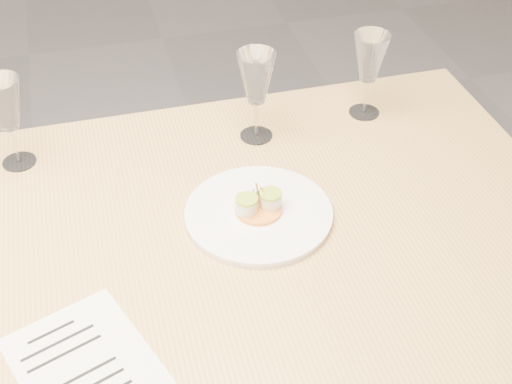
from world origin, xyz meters
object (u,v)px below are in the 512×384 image
object	(u,v)px
dinner_plate	(259,213)
wine_glass_3	(370,59)
recipe_sheet	(85,364)
wine_glass_1	(5,106)
wine_glass_2	(256,80)

from	to	relation	value
dinner_plate	wine_glass_3	distance (m)	0.48
dinner_plate	recipe_sheet	size ratio (longest dim) A/B	0.95
dinner_plate	wine_glass_3	size ratio (longest dim) A/B	1.43
wine_glass_3	recipe_sheet	bearing A→B (deg)	-141.18
recipe_sheet	wine_glass_3	bearing A→B (deg)	18.33
wine_glass_1	wine_glass_2	size ratio (longest dim) A/B	0.98
wine_glass_2	wine_glass_3	xyz separation A→B (m)	(0.28, 0.03, -0.00)
wine_glass_1	recipe_sheet	bearing A→B (deg)	-80.86
dinner_plate	wine_glass_1	xyz separation A→B (m)	(-0.47, 0.32, 0.14)
dinner_plate	recipe_sheet	distance (m)	0.47
wine_glass_1	wine_glass_3	xyz separation A→B (m)	(0.82, -0.01, -0.00)
wine_glass_1	wine_glass_3	bearing A→B (deg)	-0.86
dinner_plate	wine_glass_3	bearing A→B (deg)	40.97
dinner_plate	wine_glass_1	distance (m)	0.58
recipe_sheet	wine_glass_3	xyz separation A→B (m)	(0.72, 0.58, 0.15)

